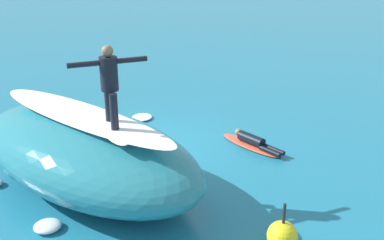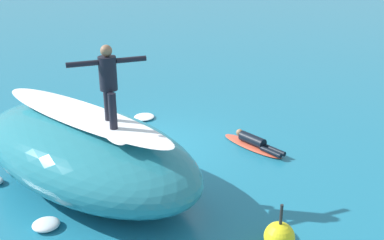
{
  "view_description": "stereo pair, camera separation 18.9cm",
  "coord_description": "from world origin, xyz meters",
  "px_view_note": "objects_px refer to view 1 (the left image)",
  "views": [
    {
      "loc": [
        -6.18,
        9.49,
        5.33
      ],
      "look_at": [
        -1.61,
        0.61,
        1.34
      ],
      "focal_mm": 42.48,
      "sensor_mm": 36.0,
      "label": 1
    },
    {
      "loc": [
        -6.35,
        9.4,
        5.33
      ],
      "look_at": [
        -1.61,
        0.61,
        1.34
      ],
      "focal_mm": 42.48,
      "sensor_mm": 36.0,
      "label": 2
    }
  ],
  "objects_px": {
    "surfer_paddling": "(255,141)",
    "surfboard_riding": "(113,126)",
    "surfer_riding": "(109,80)",
    "surfboard_paddling": "(251,145)",
    "buoy_marker": "(282,236)"
  },
  "relations": [
    {
      "from": "surfer_riding",
      "to": "buoy_marker",
      "type": "xyz_separation_m",
      "value": [
        -3.69,
        -0.01,
        -2.46
      ]
    },
    {
      "from": "surfboard_riding",
      "to": "surfer_paddling",
      "type": "distance_m",
      "value": 4.57
    },
    {
      "from": "surfboard_paddling",
      "to": "buoy_marker",
      "type": "height_order",
      "value": "buoy_marker"
    },
    {
      "from": "surfer_paddling",
      "to": "buoy_marker",
      "type": "bearing_deg",
      "value": 137.49
    },
    {
      "from": "surfer_riding",
      "to": "surfer_paddling",
      "type": "relative_size",
      "value": 1.04
    },
    {
      "from": "surfboard_riding",
      "to": "surfer_paddling",
      "type": "relative_size",
      "value": 1.26
    },
    {
      "from": "surfboard_paddling",
      "to": "surfer_paddling",
      "type": "xyz_separation_m",
      "value": [
        -0.12,
        0.04,
        0.17
      ]
    },
    {
      "from": "surfboard_riding",
      "to": "surfer_paddling",
      "type": "xyz_separation_m",
      "value": [
        -1.74,
        -3.93,
        -1.55
      ]
    },
    {
      "from": "surfer_riding",
      "to": "surfboard_paddling",
      "type": "bearing_deg",
      "value": -71.62
    },
    {
      "from": "surfboard_riding",
      "to": "surfboard_paddling",
      "type": "bearing_deg",
      "value": -71.62
    },
    {
      "from": "surfer_paddling",
      "to": "surfboard_riding",
      "type": "bearing_deg",
      "value": 87.16
    },
    {
      "from": "surfer_paddling",
      "to": "surfboard_paddling",
      "type": "bearing_deg",
      "value": 0.0
    },
    {
      "from": "surfboard_riding",
      "to": "surfboard_paddling",
      "type": "xyz_separation_m",
      "value": [
        -1.63,
        -3.97,
        -1.72
      ]
    },
    {
      "from": "surfboard_paddling",
      "to": "buoy_marker",
      "type": "bearing_deg",
      "value": 138.57
    },
    {
      "from": "surfer_paddling",
      "to": "buoy_marker",
      "type": "height_order",
      "value": "buoy_marker"
    }
  ]
}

